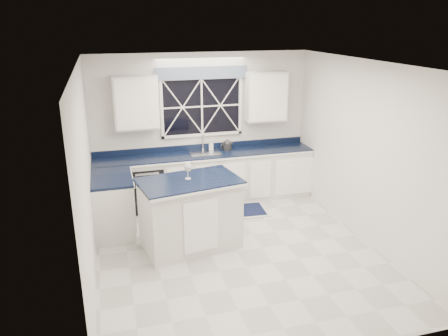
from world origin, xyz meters
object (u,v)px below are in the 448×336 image
object	(u,v)px
island	(190,214)
wine_glass	(188,168)
dishwasher	(146,187)
kettle	(227,145)
soap_bottle	(211,145)
faucet	(203,142)

from	to	relation	value
island	wine_glass	world-z (taller)	wine_glass
dishwasher	wine_glass	bearing A→B (deg)	-73.04
island	kettle	distance (m)	2.07
wine_glass	soap_bottle	xyz separation A→B (m)	(0.78, 1.77, -0.21)
dishwasher	kettle	xyz separation A→B (m)	(1.54, 0.11, 0.63)
faucet	soap_bottle	distance (m)	0.17
faucet	kettle	xyz separation A→B (m)	(0.44, -0.09, -0.06)
wine_glass	soap_bottle	world-z (taller)	wine_glass
soap_bottle	wine_glass	bearing A→B (deg)	-113.87
island	dishwasher	bearing A→B (deg)	96.77
kettle	soap_bottle	distance (m)	0.30
dishwasher	soap_bottle	distance (m)	1.42
island	kettle	bearing A→B (deg)	48.30
faucet	kettle	size ratio (longest dim) A/B	1.07
dishwasher	faucet	size ratio (longest dim) A/B	2.72
dishwasher	soap_bottle	xyz separation A→B (m)	(1.26, 0.22, 0.62)
faucet	soap_bottle	world-z (taller)	faucet
kettle	soap_bottle	world-z (taller)	kettle
faucet	wine_glass	xyz separation A→B (m)	(-0.63, -1.75, 0.13)
faucet	wine_glass	size ratio (longest dim) A/B	1.22
faucet	island	world-z (taller)	faucet
soap_bottle	faucet	bearing A→B (deg)	-170.78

